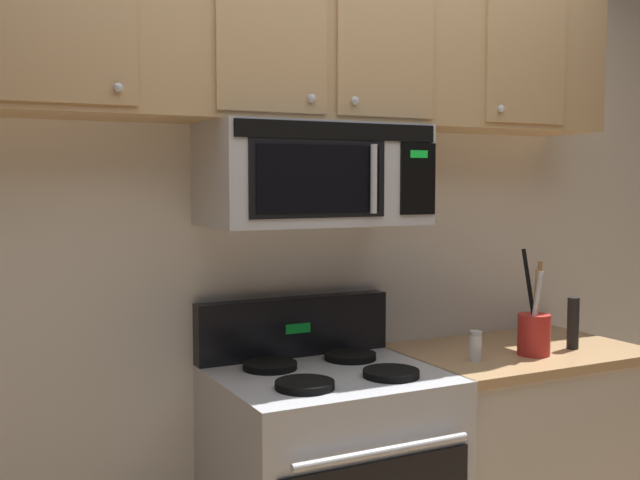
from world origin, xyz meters
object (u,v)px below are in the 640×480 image
(salt_shaker, at_px, (475,346))
(utensil_crock_red, at_px, (534,330))
(pepper_mill, at_px, (573,323))
(over_range_microwave, at_px, (313,175))

(salt_shaker, bearing_deg, utensil_crock_red, -4.81)
(utensil_crock_red, distance_m, salt_shaker, 0.26)
(utensil_crock_red, distance_m, pepper_mill, 0.21)
(salt_shaker, bearing_deg, pepper_mill, -0.99)
(utensil_crock_red, height_order, pepper_mill, utensil_crock_red)
(salt_shaker, bearing_deg, over_range_microwave, 159.32)
(over_range_microwave, relative_size, salt_shaker, 6.85)
(pepper_mill, bearing_deg, utensil_crock_red, -176.32)
(over_range_microwave, bearing_deg, salt_shaker, -20.68)
(over_range_microwave, height_order, pepper_mill, over_range_microwave)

